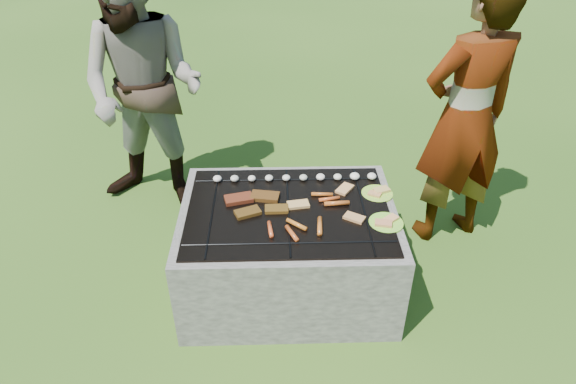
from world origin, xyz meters
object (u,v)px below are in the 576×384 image
at_px(plate_far, 378,193).
at_px(bystander, 144,89).
at_px(fire_pit, 288,251).
at_px(cook, 466,118).
at_px(plate_near, 386,223).

distance_m(plate_far, bystander, 1.83).
relative_size(fire_pit, bystander, 0.68).
bearing_deg(cook, plate_far, 15.19).
xyz_separation_m(fire_pit, bystander, (-1.01, 1.01, 0.68)).
bearing_deg(bystander, fire_pit, -29.45).
relative_size(plate_near, cook, 0.13).
xyz_separation_m(fire_pit, plate_far, (0.56, 0.15, 0.33)).
relative_size(plate_far, bystander, 0.11).
xyz_separation_m(plate_far, cook, (0.62, 0.38, 0.32)).
bearing_deg(plate_near, cook, 47.80).
bearing_deg(plate_near, plate_far, 89.49).
height_order(plate_near, cook, cook).
height_order(cook, bystander, bystander).
distance_m(cook, bystander, 2.24).
distance_m(fire_pit, cook, 1.45).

